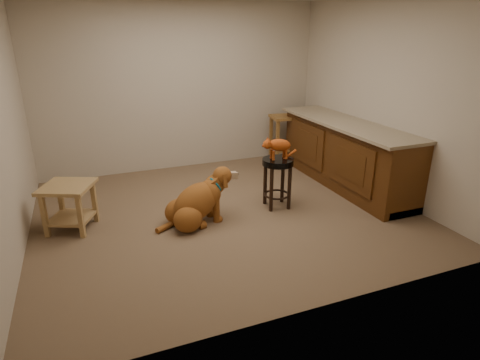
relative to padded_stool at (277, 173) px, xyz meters
name	(u,v)px	position (x,y,z in m)	size (l,w,h in m)	color
floor	(226,213)	(-0.68, 0.05, -0.46)	(4.50, 4.00, 0.01)	brown
room_shell	(224,75)	(-0.68, 0.05, 1.22)	(4.54, 4.04, 2.62)	#B8AB94
cabinet_run	(345,156)	(1.27, 0.35, -0.02)	(0.70, 2.56, 0.94)	#522C0E
padded_stool	(277,173)	(0.00, 0.00, 0.00)	(0.39, 0.39, 0.64)	black
wood_stool	(284,138)	(0.95, 1.65, -0.04)	(0.49, 0.49, 0.80)	brown
side_table	(69,200)	(-2.46, 0.30, -0.10)	(0.68, 0.68, 0.54)	#9E7B49
golden_retriever	(197,203)	(-1.09, -0.09, -0.20)	(1.07, 0.58, 0.69)	brown
tabby_kitten	(278,146)	(-0.01, 0.00, 0.36)	(0.51, 0.18, 0.31)	#9D3B0F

